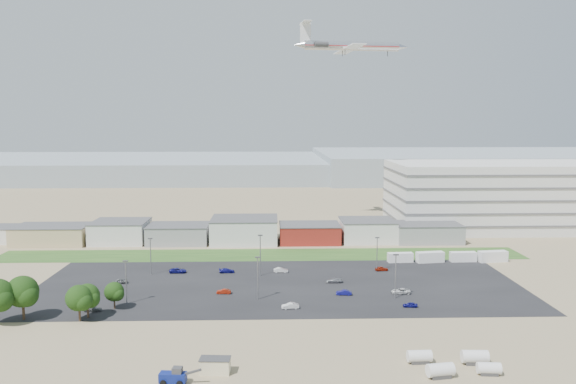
{
  "coord_description": "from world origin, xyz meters",
  "views": [
    {
      "loc": [
        3.17,
        -116.16,
        40.32
      ],
      "look_at": [
        7.29,
        22.0,
        23.11
      ],
      "focal_mm": 35.0,
      "sensor_mm": 36.0,
      "label": 1
    }
  ],
  "objects_px": {
    "portable_shed": "(215,366)",
    "parked_car_11": "(281,270)",
    "parked_car_0": "(401,291)",
    "airliner": "(352,46)",
    "parked_car_6": "(227,271)",
    "parked_car_1": "(344,292)",
    "box_trailer_a": "(400,257)",
    "parked_car_8": "(382,269)",
    "parked_car_13": "(290,306)",
    "parked_car_2": "(410,305)",
    "parked_car_5": "(120,281)",
    "parked_car_10": "(93,309)",
    "parked_car_4": "(224,291)",
    "parked_car_9": "(178,270)",
    "telehandler": "(173,376)",
    "parked_car_12": "(334,280)",
    "storage_tank_nw": "(419,356)"
  },
  "relations": [
    {
      "from": "parked_car_1",
      "to": "parked_car_5",
      "type": "height_order",
      "value": "parked_car_5"
    },
    {
      "from": "parked_car_2",
      "to": "parked_car_5",
      "type": "distance_m",
      "value": 71.58
    },
    {
      "from": "box_trailer_a",
      "to": "parked_car_0",
      "type": "height_order",
      "value": "box_trailer_a"
    },
    {
      "from": "box_trailer_a",
      "to": "parked_car_4",
      "type": "relative_size",
      "value": 2.11
    },
    {
      "from": "airliner",
      "to": "parked_car_9",
      "type": "distance_m",
      "value": 117.37
    },
    {
      "from": "portable_shed",
      "to": "parked_car_10",
      "type": "relative_size",
      "value": 1.32
    },
    {
      "from": "portable_shed",
      "to": "storage_tank_nw",
      "type": "xyz_separation_m",
      "value": [
        34.04,
        2.79,
        -0.05
      ]
    },
    {
      "from": "parked_car_9",
      "to": "parked_car_11",
      "type": "relative_size",
      "value": 1.18
    },
    {
      "from": "airliner",
      "to": "parked_car_10",
      "type": "height_order",
      "value": "airliner"
    },
    {
      "from": "airliner",
      "to": "parked_car_9",
      "type": "height_order",
      "value": "airliner"
    },
    {
      "from": "parked_car_8",
      "to": "parked_car_13",
      "type": "relative_size",
      "value": 0.94
    },
    {
      "from": "box_trailer_a",
      "to": "parked_car_12",
      "type": "height_order",
      "value": "box_trailer_a"
    },
    {
      "from": "parked_car_8",
      "to": "parked_car_10",
      "type": "distance_m",
      "value": 75.19
    },
    {
      "from": "parked_car_0",
      "to": "parked_car_9",
      "type": "height_order",
      "value": "parked_car_9"
    },
    {
      "from": "storage_tank_nw",
      "to": "parked_car_9",
      "type": "bearing_deg",
      "value": 130.57
    },
    {
      "from": "portable_shed",
      "to": "telehandler",
      "type": "height_order",
      "value": "telehandler"
    },
    {
      "from": "parked_car_0",
      "to": "parked_car_5",
      "type": "bearing_deg",
      "value": -97.8
    },
    {
      "from": "parked_car_11",
      "to": "parked_car_12",
      "type": "distance_m",
      "value": 16.68
    },
    {
      "from": "storage_tank_nw",
      "to": "parked_car_11",
      "type": "relative_size",
      "value": 1.03
    },
    {
      "from": "portable_shed",
      "to": "parked_car_11",
      "type": "height_order",
      "value": "portable_shed"
    },
    {
      "from": "storage_tank_nw",
      "to": "parked_car_6",
      "type": "height_order",
      "value": "storage_tank_nw"
    },
    {
      "from": "parked_car_1",
      "to": "parked_car_2",
      "type": "xyz_separation_m",
      "value": [
        13.45,
        -9.11,
        -0.06
      ]
    },
    {
      "from": "parked_car_6",
      "to": "parked_car_8",
      "type": "relative_size",
      "value": 1.16
    },
    {
      "from": "telehandler",
      "to": "parked_car_12",
      "type": "xyz_separation_m",
      "value": [
        31.05,
        54.45,
        -0.79
      ]
    },
    {
      "from": "box_trailer_a",
      "to": "parked_car_0",
      "type": "bearing_deg",
      "value": -106.14
    },
    {
      "from": "storage_tank_nw",
      "to": "portable_shed",
      "type": "bearing_deg",
      "value": -175.31
    },
    {
      "from": "parked_car_0",
      "to": "parked_car_11",
      "type": "bearing_deg",
      "value": -124.35
    },
    {
      "from": "airliner",
      "to": "parked_car_11",
      "type": "distance_m",
      "value": 107.01
    },
    {
      "from": "parked_car_10",
      "to": "parked_car_11",
      "type": "bearing_deg",
      "value": -57.47
    },
    {
      "from": "parked_car_4",
      "to": "parked_car_11",
      "type": "height_order",
      "value": "parked_car_11"
    },
    {
      "from": "parked_car_6",
      "to": "parked_car_1",
      "type": "bearing_deg",
      "value": -128.08
    },
    {
      "from": "airliner",
      "to": "parked_car_8",
      "type": "bearing_deg",
      "value": -97.65
    },
    {
      "from": "portable_shed",
      "to": "parked_car_4",
      "type": "bearing_deg",
      "value": 97.09
    },
    {
      "from": "parked_car_10",
      "to": "parked_car_9",
      "type": "bearing_deg",
      "value": -27.16
    },
    {
      "from": "parked_car_13",
      "to": "parked_car_6",
      "type": "bearing_deg",
      "value": -156.88
    },
    {
      "from": "airliner",
      "to": "parked_car_0",
      "type": "distance_m",
      "value": 118.37
    },
    {
      "from": "parked_car_1",
      "to": "parked_car_10",
      "type": "distance_m",
      "value": 56.24
    },
    {
      "from": "parked_car_5",
      "to": "parked_car_2",
      "type": "bearing_deg",
      "value": 67.62
    },
    {
      "from": "parked_car_1",
      "to": "parked_car_2",
      "type": "relative_size",
      "value": 1.15
    },
    {
      "from": "portable_shed",
      "to": "parked_car_12",
      "type": "xyz_separation_m",
      "value": [
        24.88,
        50.74,
        -0.67
      ]
    },
    {
      "from": "parked_car_5",
      "to": "parked_car_8",
      "type": "relative_size",
      "value": 1.05
    },
    {
      "from": "storage_tank_nw",
      "to": "parked_car_8",
      "type": "bearing_deg",
      "value": 84.97
    },
    {
      "from": "parked_car_6",
      "to": "parked_car_13",
      "type": "relative_size",
      "value": 1.09
    },
    {
      "from": "portable_shed",
      "to": "box_trailer_a",
      "type": "distance_m",
      "value": 85.15
    },
    {
      "from": "box_trailer_a",
      "to": "parked_car_9",
      "type": "xyz_separation_m",
      "value": [
        -62.63,
        -9.95,
        -0.72
      ]
    },
    {
      "from": "parked_car_12",
      "to": "parked_car_6",
      "type": "bearing_deg",
      "value": -108.37
    },
    {
      "from": "parked_car_2",
      "to": "airliner",
      "type": "bearing_deg",
      "value": -173.23
    },
    {
      "from": "parked_car_2",
      "to": "parked_car_4",
      "type": "distance_m",
      "value": 43.15
    },
    {
      "from": "parked_car_10",
      "to": "parked_car_6",
      "type": "bearing_deg",
      "value": -44.88
    },
    {
      "from": "airliner",
      "to": "parked_car_1",
      "type": "xyz_separation_m",
      "value": [
        -14.66,
        -96.51,
        -69.4
      ]
    }
  ]
}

